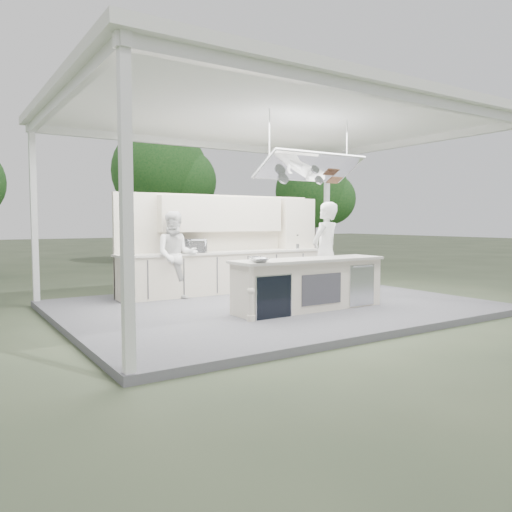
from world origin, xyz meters
TOP-DOWN VIEW (x-y plane):
  - ground at (0.00, 0.00)m, footprint 90.00×90.00m
  - stage_deck at (0.00, 0.00)m, footprint 8.00×6.00m
  - tent at (0.00, -0.01)m, footprint 8.20×6.20m
  - demo_island at (0.18, -0.91)m, footprint 3.10×0.79m
  - back_counter at (0.00, 1.90)m, footprint 5.08×0.72m
  - back_wall_unit at (0.44, 2.11)m, footprint 5.05×0.48m
  - tree_cluster at (-0.16, 9.77)m, footprint 19.55×9.40m
  - head_chef at (1.05, -0.37)m, footprint 0.85×0.68m
  - sous_chef at (-1.39, 1.55)m, footprint 1.08×0.95m
  - toaster_oven at (-0.84, 1.84)m, footprint 0.61×0.49m
  - bowl_large at (-1.06, -1.15)m, footprint 0.35×0.35m
  - bowl_small at (-0.96, -0.88)m, footprint 0.30×0.30m

SIDE VIEW (x-z plane):
  - ground at x=0.00m, z-range 0.00..0.00m
  - stage_deck at x=0.00m, z-range 0.00..0.12m
  - demo_island at x=0.18m, z-range 0.12..1.07m
  - back_counter at x=0.00m, z-range 0.12..1.07m
  - sous_chef at x=-1.39m, z-range 0.12..1.97m
  - bowl_large at x=-1.06m, z-range 1.07..1.15m
  - bowl_small at x=-0.96m, z-range 1.07..1.15m
  - head_chef at x=1.05m, z-range 0.12..2.15m
  - toaster_oven at x=-0.84m, z-range 1.07..1.37m
  - back_wall_unit at x=0.44m, z-range 0.45..2.70m
  - tree_cluster at x=-0.16m, z-range 0.36..6.21m
  - tent at x=0.00m, z-range 1.78..5.64m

